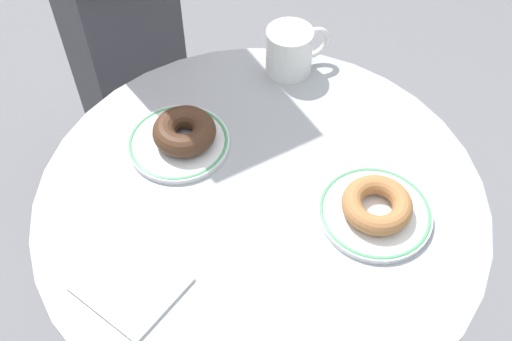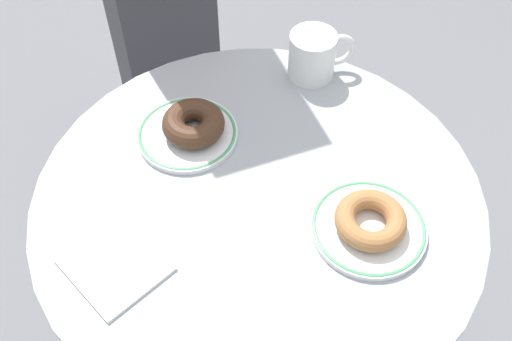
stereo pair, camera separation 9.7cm
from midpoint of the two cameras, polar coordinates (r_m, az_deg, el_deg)
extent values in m
cylinder|color=#999EA3|center=(0.98, 3.05, -2.77)|extent=(0.75, 0.75, 0.02)
cylinder|color=#999EA3|center=(1.28, 2.39, -12.06)|extent=(0.06, 0.06, 0.68)
cylinder|color=white|center=(1.05, -4.02, 3.35)|extent=(0.18, 0.18, 0.01)
torus|color=#4C9E66|center=(1.05, -4.03, 3.47)|extent=(0.18, 0.18, 0.01)
cylinder|color=white|center=(0.96, 13.71, -5.64)|extent=(0.18, 0.18, 0.01)
torus|color=#4C9E66|center=(0.95, 13.75, -5.53)|extent=(0.18, 0.18, 0.01)
torus|color=#422819|center=(1.03, -3.40, 4.41)|extent=(0.15, 0.15, 0.04)
torus|color=#A36B3D|center=(0.94, 13.97, -4.87)|extent=(0.13, 0.13, 0.03)
cube|color=white|center=(0.91, -10.52, -9.15)|extent=(0.15, 0.14, 0.01)
cylinder|color=white|center=(1.15, 7.89, 10.84)|extent=(0.09, 0.09, 0.09)
torus|color=white|center=(1.17, 10.34, 11.28)|extent=(0.05, 0.06, 0.07)
cube|color=#3D3D42|center=(1.67, -7.21, 10.01)|extent=(0.42, 0.37, 0.85)
camera|label=1|loc=(0.05, -87.13, 3.54)|focal=41.37mm
camera|label=2|loc=(0.05, 92.87, -3.54)|focal=41.37mm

